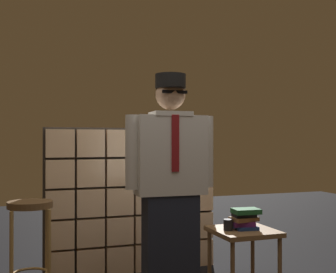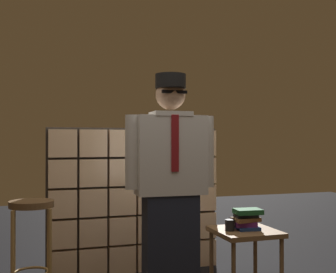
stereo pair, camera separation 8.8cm
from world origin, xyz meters
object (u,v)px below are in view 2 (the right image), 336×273
at_px(side_table, 245,237).
at_px(coffee_mug, 230,225).
at_px(book_stack, 246,219).
at_px(standing_person, 171,185).
at_px(bar_stool, 31,227).

xyz_separation_m(side_table, coffee_mug, (-0.15, -0.01, 0.11)).
relative_size(book_stack, coffee_mug, 2.04).
xyz_separation_m(standing_person, bar_stool, (-1.00, 0.38, -0.33)).
distance_m(standing_person, side_table, 0.93).
bearing_deg(book_stack, coffee_mug, -179.69).
height_order(side_table, coffee_mug, coffee_mug).
distance_m(bar_stool, coffee_mug, 1.62).
height_order(book_stack, coffee_mug, book_stack).
height_order(bar_stool, book_stack, bar_stool).
bearing_deg(bar_stool, standing_person, -20.96).
relative_size(bar_stool, coffee_mug, 6.24).
relative_size(standing_person, bar_stool, 2.23).
xyz_separation_m(side_table, book_stack, (0.01, -0.00, 0.15)).
height_order(standing_person, coffee_mug, standing_person).
xyz_separation_m(bar_stool, coffee_mug, (1.61, -0.16, -0.05)).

